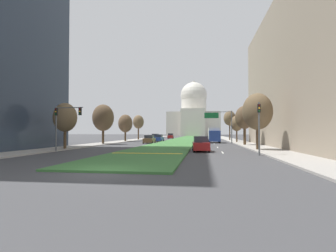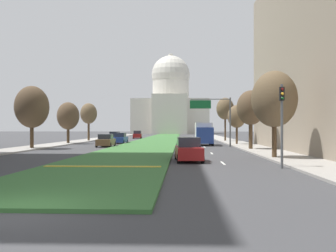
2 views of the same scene
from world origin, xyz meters
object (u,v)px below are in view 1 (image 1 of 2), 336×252
at_px(street_tree_right_far, 237,124).
at_px(street_tree_right_distant, 230,118).
at_px(street_tree_right_near, 257,112).
at_px(box_truck_delivery, 214,135).
at_px(sedan_lead_stopped, 201,144).
at_px(overhead_guide_sign, 221,120).
at_px(sedan_very_far, 171,136).
at_px(street_tree_right_mid, 245,118).
at_px(sedan_distant, 159,138).
at_px(street_tree_left_far, 125,124).
at_px(street_tree_left_near, 65,118).
at_px(street_tree_left_mid, 103,118).
at_px(street_tree_left_distant, 138,122).
at_px(traffic_light_near_left, 63,119).
at_px(sedan_midblock, 149,139).
at_px(traffic_light_near_right, 259,121).
at_px(capitol_building, 194,115).
at_px(sedan_far_horizon, 155,137).

relative_size(street_tree_right_far, street_tree_right_distant, 0.73).
distance_m(street_tree_right_near, box_truck_delivery, 23.07).
bearing_deg(street_tree_right_far, sedan_lead_stopped, -106.04).
bearing_deg(street_tree_right_far, overhead_guide_sign, -126.50).
bearing_deg(sedan_very_far, street_tree_right_far, -58.76).
distance_m(street_tree_right_mid, box_truck_delivery, 12.13).
bearing_deg(overhead_guide_sign, sedan_distant, 148.92).
height_order(overhead_guide_sign, sedan_distant, overhead_guide_sign).
distance_m(street_tree_left_far, sedan_distant, 8.71).
xyz_separation_m(street_tree_right_mid, street_tree_right_far, (0.25, 12.02, -0.60)).
bearing_deg(street_tree_right_distant, street_tree_left_far, -156.70).
xyz_separation_m(street_tree_left_near, street_tree_left_mid, (-0.78, 14.39, 0.78)).
height_order(street_tree_left_distant, box_truck_delivery, street_tree_left_distant).
bearing_deg(street_tree_left_near, traffic_light_near_left, -62.79).
bearing_deg(sedan_midblock, sedan_very_far, 90.57).
xyz_separation_m(street_tree_left_far, street_tree_left_distant, (0.29, 11.11, 0.79)).
xyz_separation_m(traffic_light_near_right, sedan_lead_stopped, (-5.68, 4.52, -2.48)).
relative_size(street_tree_right_far, sedan_distant, 1.27).
height_order(capitol_building, street_tree_right_near, capitol_building).
bearing_deg(sedan_very_far, sedan_distant, -88.71).
bearing_deg(street_tree_right_near, capitol_building, 95.82).
relative_size(street_tree_right_distant, sedan_lead_stopped, 1.83).
height_order(traffic_light_near_left, overhead_guide_sign, overhead_guide_sign).
height_order(street_tree_left_mid, sedan_far_horizon, street_tree_left_mid).
relative_size(capitol_building, street_tree_left_far, 5.13).
bearing_deg(street_tree_right_mid, sedan_far_horizon, 126.76).
xyz_separation_m(overhead_guide_sign, street_tree_left_mid, (-22.01, -6.33, 0.28)).
bearing_deg(capitol_building, sedan_very_far, -94.78).
height_order(street_tree_left_near, sedan_far_horizon, street_tree_left_near).
bearing_deg(capitol_building, street_tree_right_distant, -81.37).
height_order(street_tree_left_distant, sedan_midblock, street_tree_left_distant).
xyz_separation_m(street_tree_right_mid, box_truck_delivery, (-4.62, 10.80, -3.04)).
bearing_deg(sedan_far_horizon, street_tree_left_far, -109.57).
height_order(traffic_light_near_right, street_tree_right_mid, street_tree_right_mid).
height_order(street_tree_left_near, street_tree_right_near, street_tree_right_near).
bearing_deg(sedan_very_far, street_tree_left_near, -96.68).
bearing_deg(sedan_lead_stopped, sedan_distant, 109.09).
bearing_deg(sedan_distant, capitol_building, 86.95).
relative_size(street_tree_right_mid, box_truck_delivery, 1.05).
bearing_deg(sedan_distant, sedan_far_horizon, 104.62).
bearing_deg(street_tree_left_distant, street_tree_right_near, -56.19).
distance_m(traffic_light_near_right, box_truck_delivery, 29.45).
height_order(traffic_light_near_left, street_tree_left_mid, street_tree_left_mid).
bearing_deg(traffic_light_near_left, street_tree_right_distant, 61.74).
height_order(street_tree_right_mid, sedan_far_horizon, street_tree_right_mid).
bearing_deg(sedan_very_far, street_tree_left_mid, -100.02).
distance_m(street_tree_left_near, sedan_midblock, 21.04).
distance_m(street_tree_right_distant, sedan_distant, 20.57).
height_order(sedan_lead_stopped, box_truck_delivery, box_truck_delivery).
bearing_deg(street_tree_right_far, traffic_light_near_left, -128.01).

